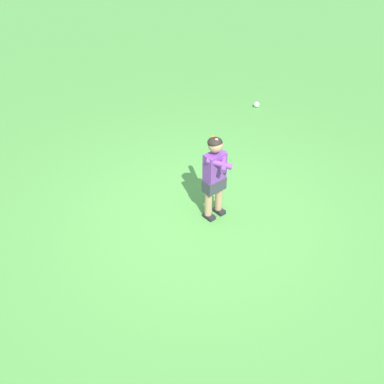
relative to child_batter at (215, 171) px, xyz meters
The scene contains 3 objects.
ground_plane 0.67m from the child_batter, 93.91° to the left, with size 40.00×40.00×0.00m, color #519942.
child_batter is the anchor object (origin of this frame).
play_ball_near_batter 3.28m from the child_batter, 44.72° to the right, with size 0.10×0.10×0.10m, color white.
Camera 1 is at (-3.71, 2.17, 3.51)m, focal length 42.01 mm.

